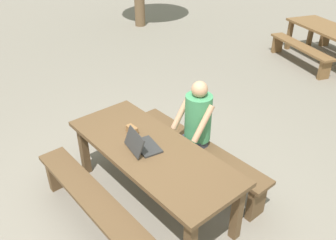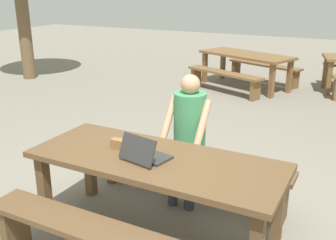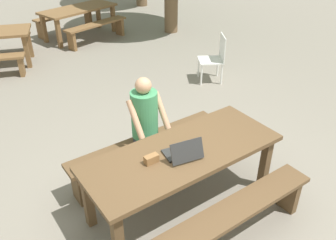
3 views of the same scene
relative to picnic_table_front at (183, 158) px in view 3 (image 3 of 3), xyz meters
The scene contains 11 objects.
ground_plane 0.65m from the picnic_table_front, ahead, with size 30.00×30.00×0.00m, color gray.
picnic_table_front is the anchor object (origin of this frame).
bench_near 0.77m from the picnic_table_front, 90.00° to the right, with size 2.04×0.30×0.48m.
bench_far 0.77m from the picnic_table_front, 90.00° to the left, with size 2.04×0.30×0.48m.
laptop 0.18m from the picnic_table_front, 127.43° to the right, with size 0.39×0.36×0.22m.
small_pouch 0.40m from the picnic_table_front, behind, with size 0.14×0.07×0.09m.
person_seated 0.69m from the picnic_table_front, 91.60° to the left, with size 0.42×0.41×1.31m.
plastic_chair 3.41m from the picnic_table_front, 42.42° to the left, with size 0.60×0.60×0.88m.
picnic_table_rear 6.43m from the picnic_table_front, 76.64° to the left, with size 2.03×1.25×0.73m.
bench_rear_south 5.87m from the picnic_table_front, 73.71° to the left, with size 1.72×0.70×0.47m.
bench_rear_north 7.02m from the picnic_table_front, 79.09° to the left, with size 1.72×0.70×0.47m.
Camera 3 is at (-1.82, -2.31, 2.92)m, focal length 37.67 mm.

